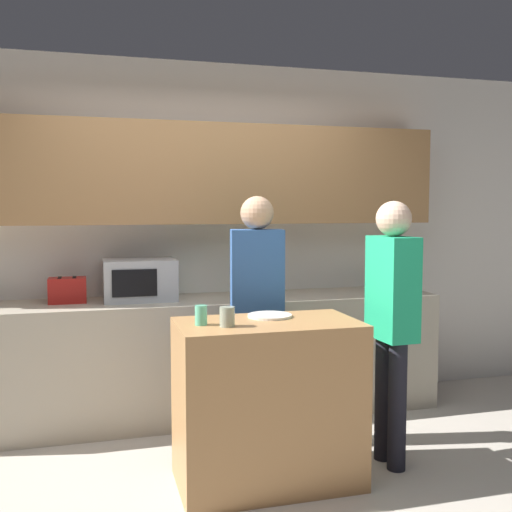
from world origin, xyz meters
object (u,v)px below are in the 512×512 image
(person_left, at_px, (392,310))
(potted_plant, at_px, (388,266))
(microwave, at_px, (140,280))
(cup_0, at_px, (201,315))
(bottle_0, at_px, (245,285))
(toaster, at_px, (67,290))
(cup_1, at_px, (227,317))
(plate_on_island, at_px, (270,316))
(bottle_2, at_px, (276,283))
(person_center, at_px, (257,299))
(bottle_1, at_px, (255,282))

(person_left, bearing_deg, potted_plant, -29.00)
(microwave, xyz_separation_m, cup_0, (0.23, -1.24, -0.06))
(bottle_0, xyz_separation_m, cup_0, (-0.53, -1.12, -0.00))
(toaster, relative_size, cup_1, 2.42)
(plate_on_island, relative_size, cup_1, 2.42)
(bottle_2, relative_size, plate_on_island, 1.10)
(person_center, bearing_deg, cup_0, 58.63)
(bottle_0, relative_size, person_center, 0.16)
(person_center, bearing_deg, cup_1, 70.71)
(person_left, bearing_deg, person_center, 51.43)
(cup_0, bearing_deg, cup_1, -32.32)
(cup_0, height_order, cup_1, same)
(person_left, bearing_deg, bottle_1, 21.24)
(cup_0, height_order, person_center, person_center)
(bottle_1, height_order, plate_on_island, bottle_1)
(bottle_2, distance_m, person_center, 0.64)
(microwave, height_order, cup_1, microwave)
(plate_on_island, bearing_deg, microwave, 120.71)
(bottle_2, xyz_separation_m, cup_1, (-0.65, -1.19, -0.02))
(bottle_0, relative_size, cup_1, 2.40)
(bottle_0, height_order, bottle_2, bottle_2)
(toaster, bearing_deg, cup_0, -59.30)
(person_left, bearing_deg, plate_on_island, 80.20)
(potted_plant, height_order, bottle_0, potted_plant)
(toaster, height_order, potted_plant, potted_plant)
(toaster, xyz_separation_m, person_center, (1.21, -0.70, -0.01))
(microwave, relative_size, bottle_1, 1.90)
(potted_plant, height_order, cup_1, potted_plant)
(bottle_2, bearing_deg, bottle_0, 177.59)
(bottle_2, bearing_deg, person_center, -118.55)
(toaster, bearing_deg, bottle_1, -0.15)
(plate_on_island, height_order, cup_1, cup_1)
(bottle_0, xyz_separation_m, person_center, (-0.06, -0.57, -0.01))
(bottle_0, distance_m, cup_0, 1.24)
(bottle_2, bearing_deg, microwave, 172.16)
(bottle_1, bearing_deg, microwave, 179.86)
(toaster, relative_size, cup_0, 2.40)
(microwave, bearing_deg, plate_on_island, -59.29)
(bottle_2, xyz_separation_m, person_center, (-0.30, -0.56, -0.03))
(toaster, xyz_separation_m, person_left, (1.91, -1.21, -0.03))
(bottle_0, xyz_separation_m, plate_on_island, (-0.10, -0.99, -0.05))
(bottle_0, bearing_deg, bottle_1, 48.37)
(plate_on_island, relative_size, person_left, 0.16)
(cup_0, bearing_deg, bottle_1, 62.61)
(bottle_2, relative_size, cup_1, 2.66)
(toaster, height_order, person_center, person_center)
(potted_plant, xyz_separation_m, bottle_0, (-1.25, -0.13, -0.10))
(toaster, bearing_deg, bottle_0, -5.83)
(cup_1, bearing_deg, microwave, 105.18)
(person_left, bearing_deg, cup_0, 89.26)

